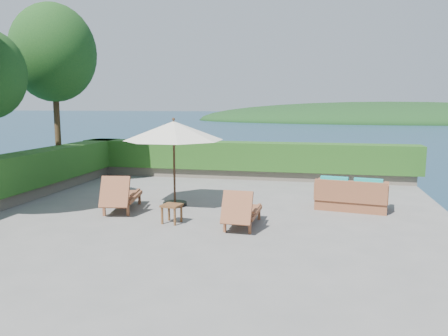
% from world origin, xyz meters
% --- Properties ---
extents(ground, '(12.00, 12.00, 0.00)m').
position_xyz_m(ground, '(0.00, 0.00, 0.00)').
color(ground, slate).
rests_on(ground, ground).
extents(foundation, '(12.00, 12.00, 3.00)m').
position_xyz_m(foundation, '(0.00, 0.00, -1.55)').
color(foundation, '#504940').
rests_on(foundation, ocean).
extents(ocean, '(600.00, 600.00, 0.00)m').
position_xyz_m(ocean, '(0.00, 0.00, -3.00)').
color(ocean, '#163045').
rests_on(ocean, ground).
extents(offshore_island, '(126.00, 57.60, 12.60)m').
position_xyz_m(offshore_island, '(25.00, 140.00, -3.00)').
color(offshore_island, black).
rests_on(offshore_island, ocean).
extents(planter_wall_far, '(12.00, 0.60, 0.36)m').
position_xyz_m(planter_wall_far, '(0.00, 5.60, 0.18)').
color(planter_wall_far, '#675F52').
rests_on(planter_wall_far, ground).
extents(planter_wall_left, '(0.60, 12.00, 0.36)m').
position_xyz_m(planter_wall_left, '(-5.60, 0.00, 0.18)').
color(planter_wall_left, '#675F52').
rests_on(planter_wall_left, ground).
extents(hedge_far, '(12.40, 0.90, 1.00)m').
position_xyz_m(hedge_far, '(0.00, 5.60, 0.85)').
color(hedge_far, '#1F4915').
rests_on(hedge_far, planter_wall_far).
extents(hedge_left, '(0.90, 12.40, 1.00)m').
position_xyz_m(hedge_left, '(-5.60, 0.00, 0.85)').
color(hedge_left, '#1F4915').
rests_on(hedge_left, planter_wall_left).
extents(tree_far, '(2.80, 2.80, 6.03)m').
position_xyz_m(tree_far, '(-6.00, 3.20, 4.40)').
color(tree_far, '#403018').
rests_on(tree_far, ground).
extents(patio_umbrella, '(3.50, 3.50, 2.39)m').
position_xyz_m(patio_umbrella, '(-1.09, 0.91, 2.02)').
color(patio_umbrella, black).
rests_on(patio_umbrella, ground).
extents(lounge_left, '(1.00, 1.82, 0.99)m').
position_xyz_m(lounge_left, '(-2.26, 0.04, 0.41)').
color(lounge_left, brown).
rests_on(lounge_left, ground).
extents(lounge_right, '(0.76, 1.61, 0.92)m').
position_xyz_m(lounge_right, '(1.04, -0.78, 0.38)').
color(lounge_right, brown).
rests_on(lounge_right, ground).
extents(side_table, '(0.48, 0.48, 0.45)m').
position_xyz_m(side_table, '(-0.61, -0.76, 0.37)').
color(side_table, brown).
rests_on(side_table, ground).
extents(wicker_loveseat, '(1.95, 1.21, 0.89)m').
position_xyz_m(wicker_loveseat, '(3.57, 1.46, 0.35)').
color(wicker_loveseat, brown).
rests_on(wicker_loveseat, ground).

